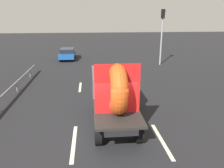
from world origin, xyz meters
TOP-DOWN VIEW (x-y plane):
  - ground_plane at (0.00, 0.00)m, footprint 120.00×120.00m
  - flatbed_truck at (0.36, 1.40)m, footprint 2.02×5.16m
  - distant_sedan at (-3.39, 18.15)m, footprint 1.73×4.04m
  - traffic_light at (6.78, 14.07)m, footprint 0.42×0.36m
  - guardrail at (-5.87, 4.65)m, footprint 0.10×14.71m
  - lane_dash_left_near at (-1.51, -0.59)m, footprint 0.16×2.88m
  - lane_dash_left_far at (-1.51, 7.03)m, footprint 0.16×2.27m
  - lane_dash_right_near at (2.23, -0.79)m, footprint 0.16×2.86m
  - lane_dash_right_far at (2.23, 6.54)m, footprint 0.16×2.56m

SIDE VIEW (x-z plane):
  - ground_plane at x=0.00m, z-range 0.00..0.00m
  - lane_dash_left_near at x=-1.51m, z-range 0.00..0.01m
  - lane_dash_left_far at x=-1.51m, z-range 0.00..0.01m
  - lane_dash_right_near at x=2.23m, z-range 0.00..0.01m
  - lane_dash_right_far at x=2.23m, z-range 0.00..0.01m
  - guardrail at x=-5.87m, z-range 0.18..0.89m
  - distant_sedan at x=-3.39m, z-range 0.05..1.37m
  - flatbed_truck at x=0.36m, z-range 0.03..3.31m
  - traffic_light at x=6.78m, z-range 0.87..6.57m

